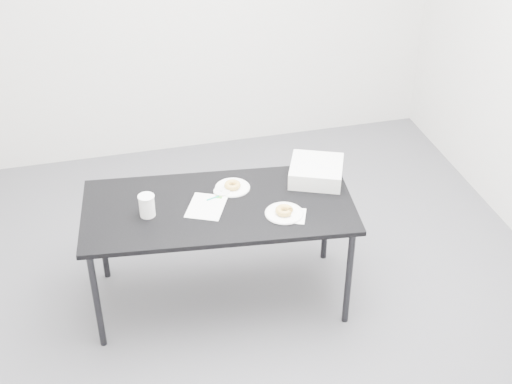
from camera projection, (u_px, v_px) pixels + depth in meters
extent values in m
plane|color=#454549|center=(245.00, 304.00, 4.38)|extent=(4.00, 4.00, 0.00)
cube|color=black|center=(218.00, 207.00, 4.05)|extent=(1.61, 0.89, 0.03)
cylinder|color=black|center=(97.00, 300.00, 3.92)|extent=(0.04, 0.04, 0.67)
cylinder|color=black|center=(101.00, 234.00, 4.42)|extent=(0.04, 0.04, 0.67)
cylinder|color=black|center=(349.00, 278.00, 4.08)|extent=(0.04, 0.04, 0.67)
cylinder|color=black|center=(326.00, 216.00, 4.58)|extent=(0.04, 0.04, 0.67)
cube|color=white|center=(206.00, 206.00, 4.03)|extent=(0.28, 0.31, 0.00)
cube|color=green|center=(219.00, 196.00, 4.11)|extent=(0.05, 0.05, 0.00)
cylinder|color=#0D9386|center=(216.00, 197.00, 4.10)|extent=(0.11, 0.04, 0.01)
cube|color=white|center=(292.00, 215.00, 3.96)|extent=(0.20, 0.20, 0.00)
cylinder|color=white|center=(284.00, 213.00, 3.97)|extent=(0.22, 0.22, 0.01)
torus|color=#BD8A3C|center=(284.00, 210.00, 3.96)|extent=(0.14, 0.14, 0.03)
cylinder|color=white|center=(232.00, 188.00, 4.19)|extent=(0.21, 0.21, 0.01)
torus|color=#BD8A3C|center=(232.00, 185.00, 4.18)|extent=(0.13, 0.13, 0.03)
cylinder|color=white|center=(147.00, 206.00, 3.93)|extent=(0.09, 0.09, 0.13)
cylinder|color=white|center=(222.00, 192.00, 4.15)|extent=(0.10, 0.10, 0.01)
cube|color=silver|center=(316.00, 171.00, 4.25)|extent=(0.40, 0.40, 0.10)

